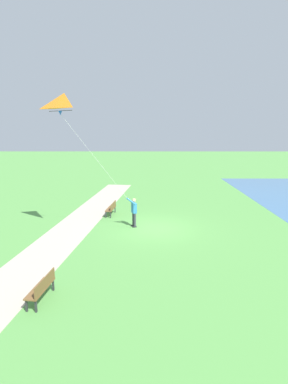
{
  "coord_description": "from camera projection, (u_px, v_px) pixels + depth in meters",
  "views": [
    {
      "loc": [
        0.55,
        17.03,
        5.8
      ],
      "look_at": [
        0.6,
        0.85,
        2.37
      ],
      "focal_mm": 28.3,
      "sensor_mm": 36.0,
      "label": 1
    }
  ],
  "objects": [
    {
      "name": "ground_plane",
      "position": [
        154.0,
        228.0,
        17.86
      ],
      "size": [
        120.0,
        120.0,
        0.0
      ],
      "primitive_type": "plane",
      "color": "#569947"
    },
    {
      "name": "park_bench_near_walkway",
      "position": [
        112.0,
        208.0,
        20.47
      ],
      "size": [
        0.61,
        1.54,
        0.88
      ],
      "color": "brown",
      "rests_on": "ground"
    },
    {
      "name": "walkway_path",
      "position": [
        59.0,
        240.0,
        15.92
      ],
      "size": [
        6.16,
        32.06,
        0.02
      ],
      "primitive_type": "cube",
      "rotation": [
        0.0,
        0.0,
        -0.12
      ],
      "color": "#B7AD99",
      "rests_on": "ground"
    },
    {
      "name": "flying_kite",
      "position": [
        65.0,
        105.0,
        15.49
      ],
      "size": [
        4.08,
        1.91,
        5.72
      ],
      "color": "orange"
    },
    {
      "name": "park_bench_far_walkway",
      "position": [
        42.0,
        287.0,
        10.27
      ],
      "size": [
        0.61,
        1.54,
        0.88
      ],
      "color": "brown",
      "rests_on": "ground"
    },
    {
      "name": "person_kite_flyer",
      "position": [
        134.0,
        210.0,
        17.93
      ],
      "size": [
        0.63,
        0.49,
        1.83
      ],
      "color": "#232328",
      "rests_on": "ground"
    }
  ]
}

